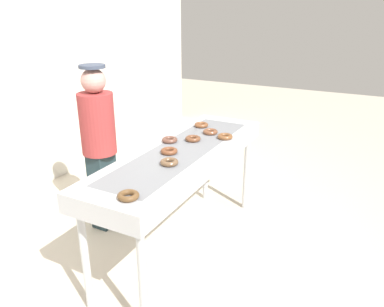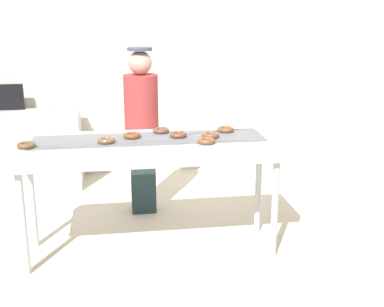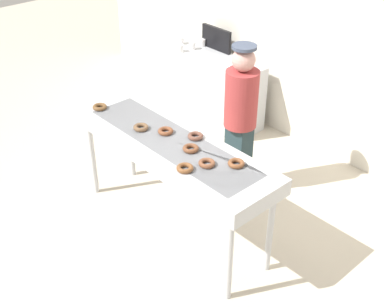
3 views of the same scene
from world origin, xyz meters
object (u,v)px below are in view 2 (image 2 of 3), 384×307
(fryer_conveyor, at_px, (150,149))
(chocolate_donut_1, at_px, (161,130))
(chocolate_donut_3, at_px, (211,135))
(paper_cup_1, at_px, (47,109))
(chocolate_donut_4, at_px, (206,141))
(chocolate_donut_7, at_px, (132,135))
(chocolate_donut_2, at_px, (226,129))
(menu_display, at_px, (1,97))
(chocolate_donut_5, at_px, (106,140))
(prep_counter, at_px, (3,151))
(chocolate_donut_6, at_px, (178,135))
(chocolate_donut_0, at_px, (26,145))
(worker_baker, at_px, (142,122))

(fryer_conveyor, relative_size, chocolate_donut_1, 15.61)
(chocolate_donut_3, height_order, paper_cup_1, chocolate_donut_3)
(chocolate_donut_1, bearing_deg, paper_cup_1, 124.68)
(chocolate_donut_3, bearing_deg, chocolate_donut_4, -110.54)
(chocolate_donut_3, height_order, chocolate_donut_7, same)
(chocolate_donut_2, bearing_deg, menu_display, 138.80)
(chocolate_donut_5, height_order, prep_counter, chocolate_donut_5)
(chocolate_donut_4, xyz_separation_m, chocolate_donut_7, (-0.56, 0.26, 0.00))
(chocolate_donut_1, xyz_separation_m, prep_counter, (-1.64, 1.65, -0.57))
(fryer_conveyor, height_order, chocolate_donut_5, chocolate_donut_5)
(chocolate_donut_6, distance_m, prep_counter, 2.60)
(chocolate_donut_3, distance_m, chocolate_donut_4, 0.19)
(chocolate_donut_7, xyz_separation_m, paper_cup_1, (-0.86, 1.74, -0.10))
(chocolate_donut_1, distance_m, chocolate_donut_6, 0.21)
(chocolate_donut_0, relative_size, chocolate_donut_6, 1.00)
(chocolate_donut_7, relative_size, prep_counter, 0.08)
(chocolate_donut_4, height_order, prep_counter, chocolate_donut_4)
(chocolate_donut_7, xyz_separation_m, worker_baker, (0.12, 0.85, -0.08))
(chocolate_donut_6, height_order, menu_display, menu_display)
(chocolate_donut_0, relative_size, prep_counter, 0.08)
(chocolate_donut_1, bearing_deg, fryer_conveyor, -120.63)
(chocolate_donut_4, height_order, worker_baker, worker_baker)
(chocolate_donut_0, xyz_separation_m, chocolate_donut_2, (1.58, 0.27, 0.00))
(chocolate_donut_5, bearing_deg, chocolate_donut_3, 2.82)
(fryer_conveyor, xyz_separation_m, chocolate_donut_0, (-0.93, -0.13, 0.10))
(worker_baker, height_order, menu_display, worker_baker)
(chocolate_donut_6, distance_m, paper_cup_1, 2.16)
(chocolate_donut_4, xyz_separation_m, prep_counter, (-1.95, 2.05, -0.57))
(chocolate_donut_3, xyz_separation_m, chocolate_donut_4, (-0.07, -0.18, 0.00))
(chocolate_donut_1, height_order, chocolate_donut_3, same)
(prep_counter, bearing_deg, chocolate_donut_3, -42.92)
(chocolate_donut_3, height_order, chocolate_donut_5, same)
(fryer_conveyor, distance_m, chocolate_donut_6, 0.26)
(fryer_conveyor, height_order, chocolate_donut_4, chocolate_donut_4)
(fryer_conveyor, height_order, chocolate_donut_3, chocolate_donut_3)
(chocolate_donut_0, bearing_deg, menu_display, 105.29)
(menu_display, bearing_deg, chocolate_donut_7, -55.21)
(chocolate_donut_2, height_order, chocolate_donut_7, same)
(chocolate_donut_3, bearing_deg, paper_cup_1, 129.20)
(chocolate_donut_7, relative_size, paper_cup_1, 1.46)
(chocolate_donut_6, bearing_deg, prep_counter, 134.04)
(chocolate_donut_1, xyz_separation_m, menu_display, (-1.64, 1.86, 0.00))
(chocolate_donut_1, relative_size, paper_cup_1, 1.46)
(fryer_conveyor, distance_m, chocolate_donut_3, 0.50)
(chocolate_donut_6, relative_size, paper_cup_1, 1.46)
(chocolate_donut_4, relative_size, menu_display, 0.28)
(chocolate_donut_1, distance_m, chocolate_donut_7, 0.28)
(prep_counter, bearing_deg, chocolate_donut_1, -45.28)
(fryer_conveyor, distance_m, menu_display, 2.55)
(chocolate_donut_1, xyz_separation_m, chocolate_donut_7, (-0.25, -0.14, 0.00))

